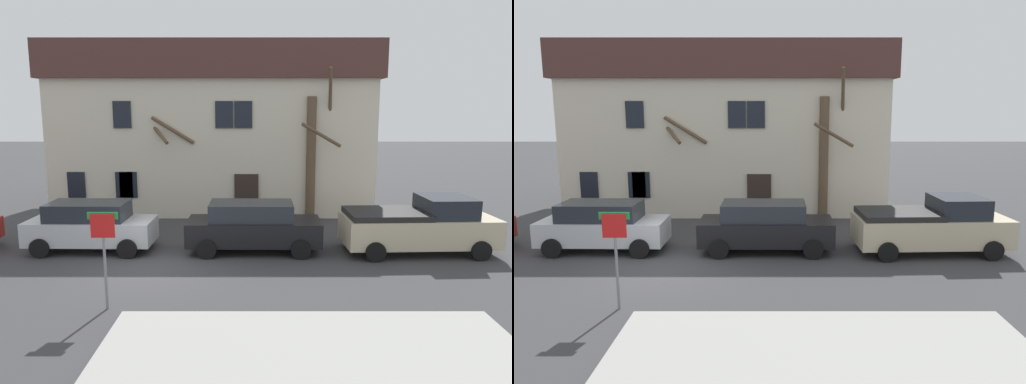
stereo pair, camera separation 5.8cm
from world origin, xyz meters
The scene contains 9 objects.
ground_plane centered at (0.00, 0.00, 0.00)m, with size 120.00×120.00×0.00m, color #38383A.
building_main centered at (1.30, 10.88, 4.11)m, with size 15.69×8.38×8.10m.
tree_bare_near centered at (-0.44, 7.70, 3.16)m, with size 3.45×3.45×6.36m.
tree_bare_mid centered at (5.91, 6.83, 3.18)m, with size 2.41×2.44×6.82m.
car_silver_wagon centered at (-2.56, 1.91, 0.92)m, with size 4.47×2.02×1.78m.
car_black_wagon centered at (3.26, 1.82, 0.93)m, with size 4.73×2.01×1.79m.
pickup_truck_beige centered at (9.16, 1.75, 0.97)m, with size 5.35×2.48×2.01m.
street_sign_pole centered at (-0.44, -3.13, 1.78)m, with size 0.76×0.07×2.53m.
bicycle_leaning centered at (-3.83, 7.24, 0.37)m, with size 1.75×0.07×1.03m.
Camera 1 is at (3.36, -14.39, 5.03)m, focal length 32.85 mm.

